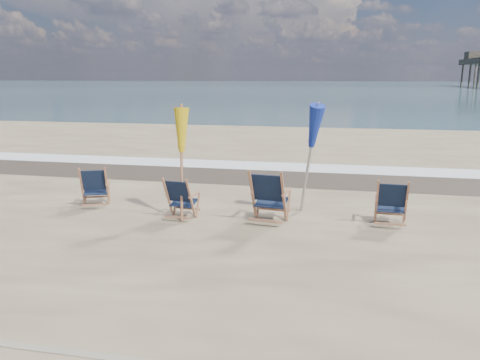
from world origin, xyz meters
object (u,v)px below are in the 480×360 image
(beach_chair_1, at_px, (191,200))
(umbrella_yellow, at_px, (181,136))
(beach_chair_3, at_px, (406,204))
(umbrella_blue, at_px, (309,126))
(beach_chair_2, at_px, (284,198))
(beach_chair_0, at_px, (107,186))

(beach_chair_1, height_order, umbrella_yellow, umbrella_yellow)
(beach_chair_3, distance_m, umbrella_yellow, 4.41)
(umbrella_yellow, relative_size, umbrella_blue, 0.93)
(beach_chair_2, height_order, beach_chair_3, beach_chair_2)
(umbrella_yellow, height_order, umbrella_blue, umbrella_blue)
(umbrella_yellow, bearing_deg, beach_chair_2, -0.85)
(umbrella_blue, bearing_deg, beach_chair_2, -116.87)
(umbrella_yellow, bearing_deg, umbrella_blue, 17.41)
(beach_chair_1, height_order, beach_chair_2, beach_chair_2)
(beach_chair_1, bearing_deg, beach_chair_2, -171.72)
(umbrella_yellow, bearing_deg, beach_chair_1, -26.70)
(beach_chair_1, xyz_separation_m, beach_chair_2, (1.79, 0.07, 0.10))
(beach_chair_1, relative_size, umbrella_yellow, 0.41)
(beach_chair_1, bearing_deg, umbrella_yellow, -20.70)
(beach_chair_0, xyz_separation_m, beach_chair_2, (3.86, -0.54, 0.08))
(beach_chair_1, xyz_separation_m, umbrella_yellow, (-0.20, 0.10, 1.21))
(beach_chair_0, height_order, umbrella_yellow, umbrella_yellow)
(beach_chair_0, distance_m, umbrella_yellow, 2.27)
(beach_chair_2, height_order, umbrella_blue, umbrella_blue)
(beach_chair_3, xyz_separation_m, umbrella_yellow, (-4.23, -0.29, 1.18))
(beach_chair_2, xyz_separation_m, umbrella_blue, (0.39, 0.78, 1.27))
(beach_chair_0, relative_size, beach_chair_3, 0.98)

